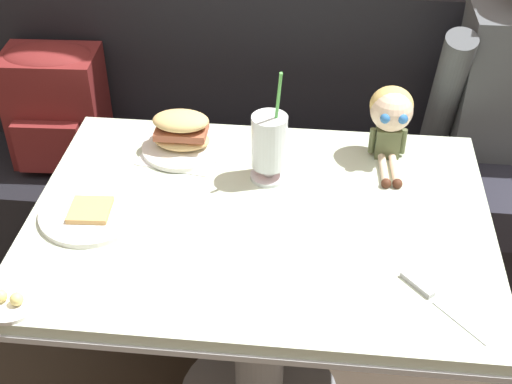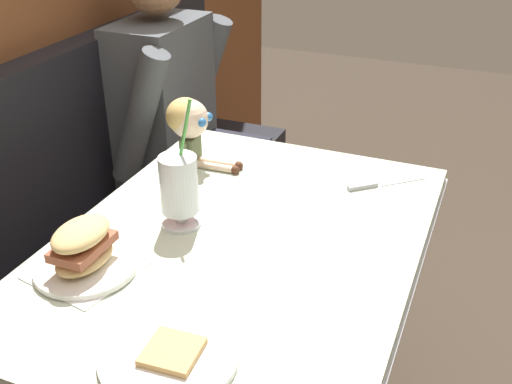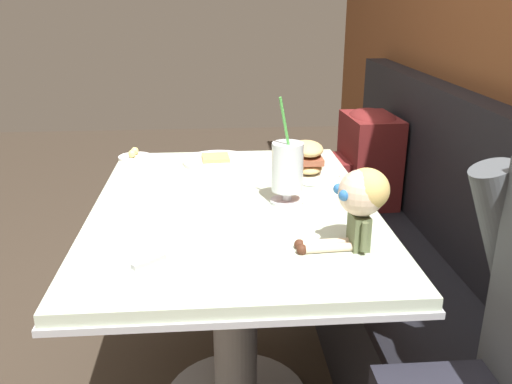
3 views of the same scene
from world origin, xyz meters
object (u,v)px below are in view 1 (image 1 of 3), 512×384
at_px(milkshake_glass, 269,145).
at_px(sandwich_plate, 182,136).
at_px(butter_saucer, 11,301).
at_px(butter_knife, 429,294).
at_px(toast_plate, 92,212).
at_px(backpack, 56,103).
at_px(seated_doll, 391,114).

height_order(milkshake_glass, sandwich_plate, milkshake_glass).
height_order(butter_saucer, butter_knife, butter_saucer).
relative_size(toast_plate, backpack, 0.62).
relative_size(milkshake_glass, sandwich_plate, 1.35).
relative_size(butter_knife, backpack, 0.47).
distance_m(sandwich_plate, seated_doll, 0.55).
xyz_separation_m(butter_knife, seated_doll, (-0.07, 0.52, 0.12)).
bearing_deg(seated_doll, backpack, 163.02).
xyz_separation_m(milkshake_glass, backpack, (-0.73, 0.45, -0.18)).
distance_m(milkshake_glass, butter_knife, 0.54).
bearing_deg(sandwich_plate, backpack, 144.57).
relative_size(butter_saucer, backpack, 0.30).
height_order(sandwich_plate, backpack, sandwich_plate).
bearing_deg(milkshake_glass, seated_doll, 23.51).
xyz_separation_m(milkshake_glass, butter_knife, (0.37, -0.38, -0.09)).
bearing_deg(milkshake_glass, butter_knife, -46.16).
xyz_separation_m(milkshake_glass, seated_doll, (0.30, 0.13, 0.03)).
relative_size(toast_plate, milkshake_glass, 0.80).
height_order(butter_saucer, seated_doll, seated_doll).
height_order(butter_knife, backpack, backpack).
bearing_deg(toast_plate, backpack, 116.75).
bearing_deg(seated_doll, sandwich_plate, -176.65).
xyz_separation_m(toast_plate, milkshake_glass, (0.41, 0.20, 0.09)).
bearing_deg(toast_plate, butter_saucer, -104.81).
height_order(toast_plate, backpack, backpack).
bearing_deg(sandwich_plate, milkshake_glass, -22.32).
bearing_deg(backpack, seated_doll, -16.98).
bearing_deg(milkshake_glass, sandwich_plate, 157.68).
relative_size(milkshake_glass, butter_knife, 1.66).
xyz_separation_m(toast_plate, seated_doll, (0.71, 0.33, 0.12)).
bearing_deg(milkshake_glass, backpack, 148.55).
xyz_separation_m(toast_plate, backpack, (-0.32, 0.64, -0.09)).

